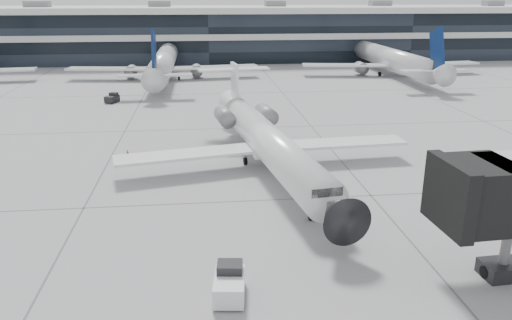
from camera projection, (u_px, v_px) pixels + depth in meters
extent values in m
plane|color=#959497|center=(232.00, 202.00, 34.66)|extent=(220.00, 220.00, 0.00)
cube|color=black|center=(208.00, 36.00, 110.41)|extent=(170.00, 22.00, 10.00)
cylinder|color=white|center=(269.00, 144.00, 39.94)|extent=(6.11, 24.53, 2.74)
cone|color=black|center=(337.00, 212.00, 27.42)|extent=(3.11, 3.20, 2.74)
cone|color=white|center=(234.00, 105.00, 52.55)|extent=(3.03, 3.58, 2.61)
cube|color=white|center=(186.00, 154.00, 39.55)|extent=(11.48, 4.91, 0.22)
cube|color=white|center=(340.00, 143.00, 42.65)|extent=(11.34, 3.42, 0.22)
cylinder|color=slate|center=(225.00, 117.00, 47.00)|extent=(1.99, 3.63, 1.52)
cylinder|color=slate|center=(266.00, 114.00, 47.95)|extent=(1.99, 3.63, 1.52)
cube|color=white|center=(235.00, 86.00, 51.32)|extent=(0.65, 2.66, 4.57)
cube|color=white|center=(234.00, 69.00, 51.18)|extent=(7.47, 2.63, 0.16)
cylinder|color=black|center=(310.00, 216.00, 31.72)|extent=(0.26, 0.59, 0.57)
cylinder|color=black|center=(245.00, 161.00, 42.09)|extent=(0.33, 0.68, 0.65)
cylinder|color=black|center=(280.00, 158.00, 42.80)|extent=(0.33, 0.68, 0.65)
cube|color=black|center=(480.00, 193.00, 23.70)|extent=(3.10, 3.73, 3.13)
cylinder|color=slate|center=(506.00, 249.00, 24.99)|extent=(0.49, 0.49, 3.13)
cube|color=black|center=(502.00, 270.00, 25.36)|extent=(2.10, 1.67, 0.78)
cube|color=white|center=(229.00, 286.00, 23.51)|extent=(1.70, 2.56, 0.99)
cube|color=black|center=(230.00, 268.00, 23.82)|extent=(1.31, 1.12, 0.55)
cylinder|color=black|center=(218.00, 283.00, 24.46)|extent=(0.25, 0.50, 0.48)
cylinder|color=black|center=(243.00, 283.00, 24.45)|extent=(0.25, 0.50, 0.48)
cylinder|color=black|center=(215.00, 304.00, 22.80)|extent=(0.25, 0.50, 0.48)
cylinder|color=black|center=(242.00, 304.00, 22.79)|extent=(0.25, 0.50, 0.48)
cone|color=red|center=(127.00, 153.00, 44.48)|extent=(0.37, 0.37, 0.57)
cube|color=red|center=(128.00, 155.00, 44.57)|extent=(0.50, 0.50, 0.03)
cube|color=black|center=(112.00, 99.00, 66.28)|extent=(1.90, 2.30, 0.82)
cube|color=black|center=(114.00, 94.00, 66.52)|extent=(1.24, 1.16, 0.45)
cylinder|color=black|center=(112.00, 100.00, 67.18)|extent=(0.31, 0.43, 0.40)
cylinder|color=black|center=(119.00, 100.00, 66.88)|extent=(0.31, 0.43, 0.40)
cylinder|color=black|center=(106.00, 102.00, 65.87)|extent=(0.31, 0.43, 0.40)
cylinder|color=black|center=(112.00, 102.00, 65.58)|extent=(0.31, 0.43, 0.40)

